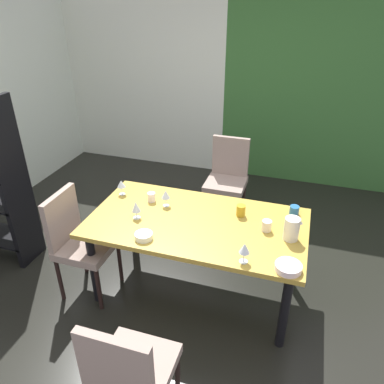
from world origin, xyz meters
TOP-DOWN VIEW (x-y plane):
  - ground_plane at (0.00, 0.00)m, footprint 5.25×5.28m
  - back_panel_interior at (-1.39, 2.59)m, footprint 2.46×0.10m
  - garden_window_panel at (1.23, 2.59)m, footprint 2.79×0.10m
  - dining_table at (0.22, 0.03)m, footprint 1.79×0.97m
  - chair_head_near at (0.21, -1.26)m, footprint 0.44×0.44m
  - chair_head_far at (0.19, 1.32)m, footprint 0.44×0.45m
  - chair_left_near at (-0.76, -0.25)m, footprint 0.45×0.44m
  - wine_glass_east at (-0.11, 0.18)m, footprint 0.07×0.07m
  - wine_glass_corner at (0.68, -0.36)m, footprint 0.08×0.08m
  - wine_glass_near_window at (-0.58, 0.26)m, footprint 0.08×0.08m
  - wine_glass_west at (-0.28, -0.07)m, footprint 0.07×0.07m
  - serving_bowl_south at (-0.10, -0.32)m, footprint 0.14×0.14m
  - serving_bowl_center at (0.99, -0.36)m, footprint 0.18×0.18m
  - cup_left at (0.54, 0.23)m, footprint 0.08×0.08m
  - cup_rear at (0.78, 0.07)m, footprint 0.08×0.08m
  - cup_north at (0.97, 0.39)m, footprint 0.08×0.08m
  - cup_right at (-0.27, 0.22)m, footprint 0.07×0.07m
  - pitcher_near_shelf at (0.97, 0.01)m, footprint 0.13×0.12m

SIDE VIEW (x-z plane):
  - ground_plane at x=0.00m, z-range -0.02..0.00m
  - chair_head_near at x=0.21m, z-range 0.07..1.02m
  - chair_left_near at x=-0.76m, z-range 0.07..1.03m
  - chair_head_far at x=0.19m, z-range 0.07..1.03m
  - dining_table at x=0.22m, z-range 0.29..1.04m
  - serving_bowl_center at x=0.99m, z-range 0.75..0.79m
  - serving_bowl_south at x=-0.10m, z-range 0.75..0.79m
  - cup_north at x=0.97m, z-range 0.75..0.82m
  - cup_right at x=-0.27m, z-range 0.75..0.83m
  - cup_rear at x=0.78m, z-range 0.75..0.83m
  - cup_left at x=0.54m, z-range 0.75..0.84m
  - pitcher_near_shelf at x=0.97m, z-range 0.75..0.93m
  - wine_glass_west at x=-0.28m, z-range 0.77..0.93m
  - wine_glass_near_window at x=-0.58m, z-range 0.78..0.92m
  - wine_glass_east at x=-0.11m, z-range 0.78..0.93m
  - wine_glass_corner at x=0.68m, z-range 0.78..0.94m
  - back_panel_interior at x=-1.39m, z-range 0.00..2.54m
  - garden_window_panel at x=1.23m, z-range 0.00..2.54m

